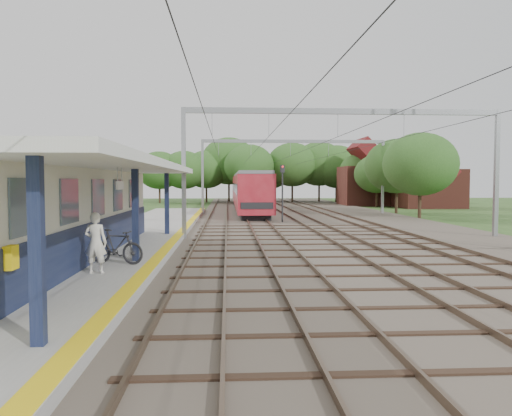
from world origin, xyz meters
name	(u,v)px	position (x,y,z in m)	size (l,w,h in m)	color
ground	(342,313)	(0.00, 0.00, 0.00)	(160.00, 160.00, 0.00)	#2D4C1E
ballast_bed	(307,218)	(4.00, 30.00, 0.05)	(18.00, 90.00, 0.10)	#473D33
platform	(133,239)	(-7.50, 14.00, 0.17)	(5.00, 52.00, 0.35)	gray
yellow_stripe	(178,236)	(-5.25, 14.00, 0.35)	(0.45, 52.00, 0.01)	yellow
station_building	(58,211)	(-8.88, 7.00, 2.04)	(3.41, 18.00, 3.40)	beige
canopy	(80,166)	(-7.77, 6.00, 3.64)	(6.40, 20.00, 3.44)	#111937
rail_tracks	(278,216)	(1.50, 30.00, 0.18)	(11.80, 88.00, 0.15)	brown
catenary_system	(310,149)	(3.39, 25.28, 5.51)	(17.22, 88.00, 7.00)	gray
tree_band	(275,168)	(3.84, 57.12, 4.92)	(31.72, 30.88, 8.82)	#382619
house_near	(429,182)	(21.00, 46.00, 2.99)	(7.00, 6.12, 7.89)	brown
house_far	(372,180)	(16.00, 52.00, 3.23)	(8.00, 6.12, 8.66)	brown
person	(96,243)	(-6.67, 3.67, 1.28)	(0.68, 0.44, 1.86)	silver
bicycle	(116,247)	(-6.42, 5.33, 0.94)	(0.55, 1.95, 1.17)	black
train	(247,190)	(-0.50, 43.86, 2.14)	(2.93, 36.44, 3.84)	black
signal_post	(282,187)	(1.35, 25.09, 2.71)	(0.34, 0.31, 4.31)	black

